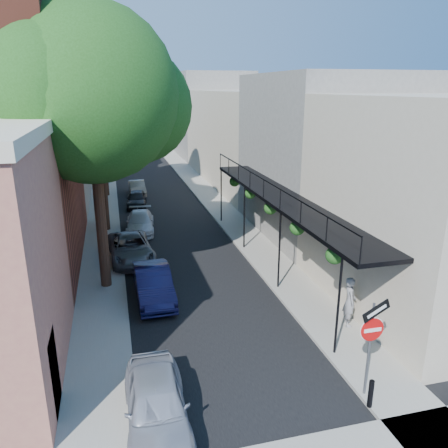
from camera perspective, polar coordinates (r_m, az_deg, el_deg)
ground at (r=11.83m, az=5.96°, el=-26.88°), size 160.00×160.00×0.00m
road_surface at (r=38.90m, az=-9.44°, el=4.92°), size 6.00×64.00×0.01m
sidewalk_left at (r=38.77m, az=-15.35°, el=4.58°), size 2.00×64.00×0.12m
sidewalk_right at (r=39.41m, az=-3.62°, el=5.37°), size 2.00×64.00×0.12m
buildings_left at (r=37.31m, az=-24.26°, el=10.81°), size 10.10×59.10×12.00m
buildings_right at (r=39.48m, az=3.69°, el=11.80°), size 9.80×55.00×10.00m
sign_post at (r=12.52m, az=18.74°, el=-13.35°), size 0.89×0.17×2.99m
bollard at (r=12.95m, az=18.61°, el=-20.26°), size 0.14×0.14×0.80m
oak_near at (r=18.15m, az=-15.65°, el=15.63°), size 7.48×6.80×11.42m
oak_mid at (r=26.14m, az=-15.43°, el=14.19°), size 6.60×6.00×10.20m
oak_far at (r=35.15m, az=-15.38°, el=16.83°), size 7.70×7.00×11.90m
parked_car_a at (r=11.95m, az=-8.81°, el=-22.21°), size 1.63×3.92×1.33m
parked_car_b at (r=18.04m, az=-9.22°, el=-7.72°), size 1.48×4.03×1.32m
parked_car_c at (r=22.19m, az=-12.08°, el=-3.12°), size 2.35×4.56×1.23m
parked_car_d at (r=26.48m, az=-10.90°, el=0.22°), size 1.93×4.05×1.14m
parked_car_e at (r=32.16m, az=-11.35°, el=3.25°), size 1.65×3.48×1.15m
parked_car_f at (r=35.75m, az=-11.27°, el=4.64°), size 1.28×3.42×1.11m
pedestrian at (r=16.26m, az=16.10°, el=-9.69°), size 0.61×0.76×1.82m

